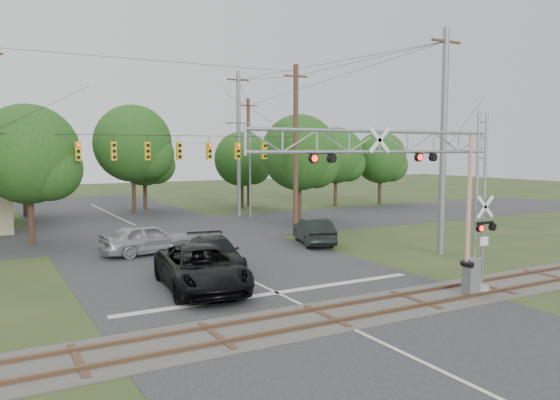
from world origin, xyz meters
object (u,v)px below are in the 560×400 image
crossing_gantry (422,185)px  traffic_signal_span (177,148)px  streetlight (248,164)px  car_dark (215,253)px  sedan_silver (148,239)px  pickup_black (201,268)px

crossing_gantry → traffic_signal_span: traffic_signal_span is taller
traffic_signal_span → streetlight: size_ratio=2.44×
car_dark → crossing_gantry: bearing=-54.4°
sedan_silver → streetlight: size_ratio=0.63×
crossing_gantry → car_dark: size_ratio=2.05×
crossing_gantry → sedan_silver: (-6.04, 14.36, -3.55)m
car_dark → streetlight: 19.24m
streetlight → traffic_signal_span: bearing=-140.0°
car_dark → pickup_black: bearing=-110.2°
car_dark → streetlight: size_ratio=0.66×
crossing_gantry → traffic_signal_span: size_ratio=0.55×
streetlight → pickup_black: bearing=-120.7°
car_dark → streetlight: (9.65, 16.23, 3.68)m
traffic_signal_span → sedan_silver: size_ratio=3.88×
streetlight → sedan_silver: bearing=-136.0°
sedan_silver → crossing_gantry: bearing=-163.9°
pickup_black → car_dark: (1.92, 3.25, -0.12)m
traffic_signal_span → streetlight: 10.95m
pickup_black → crossing_gantry: bearing=-36.6°
traffic_signal_span → pickup_black: bearing=-104.5°
car_dark → sedan_silver: (-1.74, 5.25, 0.10)m
pickup_black → car_dark: pickup_black is taller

